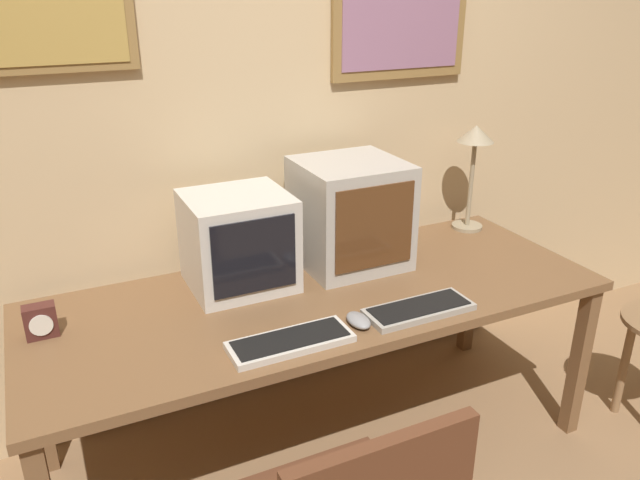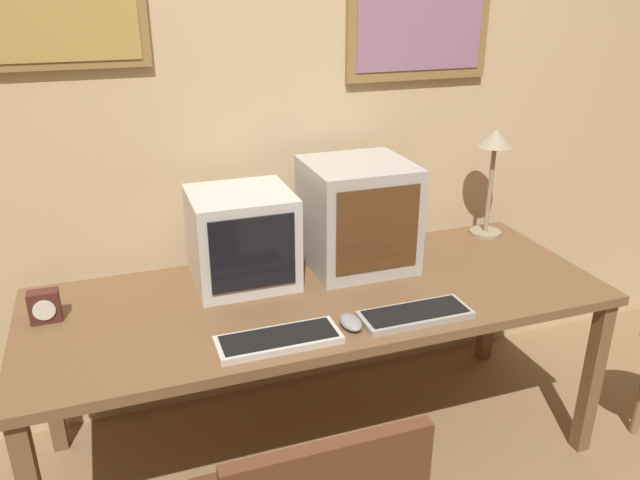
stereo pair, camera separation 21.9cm
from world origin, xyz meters
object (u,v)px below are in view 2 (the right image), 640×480
Objects in this scene: monitor_right at (358,215)px; keyboard_side at (415,314)px; keyboard_main at (279,339)px; desk_clock at (45,306)px; desk_lamp at (494,154)px; mouse_near_keyboard at (351,322)px; monitor_left at (242,238)px.

monitor_right is 1.09× the size of keyboard_side.
desk_clock is (-0.69, 0.39, 0.04)m from keyboard_main.
monitor_right is 0.51m from keyboard_side.
monitor_right is 0.87× the size of desk_lamp.
mouse_near_keyboard is at bearing -114.58° from monitor_right.
desk_clock reaches higher than keyboard_main.
desk_lamp reaches higher than desk_clock.
monitor_left is at bearing -175.03° from desk_lamp.
monitor_left is 3.34× the size of desk_clock.
monitor_left is 0.69m from keyboard_side.
keyboard_main is 0.80m from desk_clock.
desk_lamp is (1.12, 0.57, 0.36)m from keyboard_main.
keyboard_main is 0.25m from mouse_near_keyboard.
mouse_near_keyboard is 0.24× the size of desk_lamp.
keyboard_side is (0.02, -0.47, -0.20)m from monitor_right.
monitor_left is 0.88× the size of monitor_right.
desk_clock is 0.23× the size of desk_lamp.
monitor_left is at bearing 90.24° from keyboard_main.
keyboard_main is (0.00, -0.47, -0.16)m from monitor_left.
mouse_near_keyboard is at bearing -21.52° from desk_clock.
desk_clock is at bearing -173.19° from monitor_left.
monitor_left reaches higher than mouse_near_keyboard.
desk_lamp is at bearing 32.32° from mouse_near_keyboard.
monitor_right reaches higher than keyboard_main.
monitor_right is at bearing 4.24° from desk_clock.
keyboard_main is 3.44× the size of mouse_near_keyboard.
desk_clock is (-0.69, -0.08, -0.12)m from monitor_left.
keyboard_side is at bearing -4.17° from mouse_near_keyboard.
desk_lamp is at bearing 41.36° from keyboard_side.
monitor_left is 0.71m from desk_clock.
keyboard_side is at bearing -44.49° from monitor_left.
keyboard_side is at bearing -18.37° from desk_clock.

